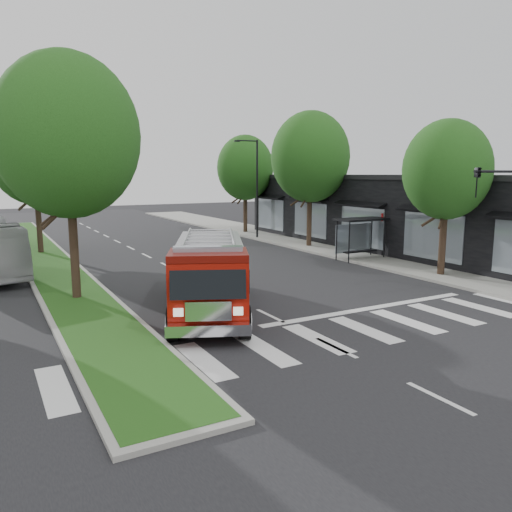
{
  "coord_description": "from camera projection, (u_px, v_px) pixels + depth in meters",
  "views": [
    {
      "loc": [
        -9.27,
        -15.71,
        5.32
      ],
      "look_at": [
        1.0,
        2.94,
        1.8
      ],
      "focal_mm": 35.0,
      "sensor_mm": 36.0,
      "label": 1
    }
  ],
  "objects": [
    {
      "name": "ground",
      "position": [
        270.0,
        316.0,
        18.85
      ],
      "size": [
        140.0,
        140.0,
        0.0
      ],
      "primitive_type": "plane",
      "color": "black",
      "rests_on": "ground"
    },
    {
      "name": "sidewalk_right",
      "position": [
        355.0,
        253.0,
        33.43
      ],
      "size": [
        5.0,
        80.0,
        0.15
      ],
      "primitive_type": "cube",
      "color": "gray",
      "rests_on": "ground"
    },
    {
      "name": "median",
      "position": [
        45.0,
        258.0,
        31.54
      ],
      "size": [
        3.0,
        50.0,
        0.15
      ],
      "color": "gray",
      "rests_on": "ground"
    },
    {
      "name": "storefront_row",
      "position": [
        406.0,
        214.0,
        35.18
      ],
      "size": [
        8.0,
        30.0,
        5.0
      ],
      "primitive_type": "cube",
      "color": "black",
      "rests_on": "ground"
    },
    {
      "name": "bus_shelter",
      "position": [
        359.0,
        227.0,
        30.89
      ],
      "size": [
        3.2,
        1.6,
        2.61
      ],
      "color": "black",
      "rests_on": "ground"
    },
    {
      "name": "tree_right_near",
      "position": [
        447.0,
        170.0,
        25.16
      ],
      "size": [
        4.4,
        4.4,
        8.05
      ],
      "color": "black",
      "rests_on": "ground"
    },
    {
      "name": "tree_right_mid",
      "position": [
        310.0,
        157.0,
        35.37
      ],
      "size": [
        5.6,
        5.6,
        9.72
      ],
      "color": "black",
      "rests_on": "ground"
    },
    {
      "name": "tree_right_far",
      "position": [
        245.0,
        168.0,
        44.12
      ],
      "size": [
        5.0,
        5.0,
        8.73
      ],
      "color": "black",
      "rests_on": "ground"
    },
    {
      "name": "tree_median_near",
      "position": [
        67.0,
        136.0,
        20.07
      ],
      "size": [
        5.8,
        5.8,
        10.16
      ],
      "color": "black",
      "rests_on": "ground"
    },
    {
      "name": "tree_median_far",
      "position": [
        34.0,
        155.0,
        32.23
      ],
      "size": [
        5.6,
        5.6,
        9.72
      ],
      "color": "black",
      "rests_on": "ground"
    },
    {
      "name": "streetlight_right_far",
      "position": [
        255.0,
        184.0,
        40.33
      ],
      "size": [
        2.11,
        0.2,
        8.0
      ],
      "color": "black",
      "rests_on": "ground"
    },
    {
      "name": "fire_engine",
      "position": [
        210.0,
        275.0,
        19.25
      ],
      "size": [
        5.93,
        9.01,
        3.02
      ],
      "rotation": [
        0.0,
        0.0,
        -0.42
      ],
      "color": "#610B05",
      "rests_on": "ground"
    }
  ]
}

